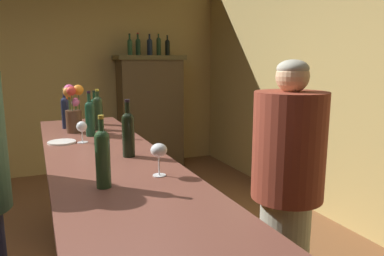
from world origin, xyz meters
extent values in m
cube|color=tan|center=(0.00, 3.01, 1.42)|extent=(5.32, 0.12, 2.83)
cube|color=tan|center=(2.66, 0.00, 1.42)|extent=(0.12, 6.02, 2.83)
cube|color=brown|center=(0.35, -0.17, 0.48)|extent=(0.58, 2.76, 0.96)
cube|color=brown|center=(0.35, -0.17, 0.98)|extent=(0.66, 2.88, 0.05)
cube|color=brown|center=(1.50, 2.68, 0.81)|extent=(0.87, 0.41, 1.63)
cube|color=brown|center=(1.50, 2.68, 1.60)|extent=(0.95, 0.47, 0.06)
cylinder|color=#1C233C|center=(0.22, 0.82, 1.12)|extent=(0.07, 0.07, 0.22)
sphere|color=#1C233C|center=(0.22, 0.82, 1.23)|extent=(0.07, 0.07, 0.07)
cylinder|color=#1C233C|center=(0.22, 0.82, 1.27)|extent=(0.03, 0.03, 0.09)
cylinder|color=gold|center=(0.22, 0.82, 1.33)|extent=(0.03, 0.03, 0.02)
cylinder|color=#12341E|center=(0.47, 0.93, 1.10)|extent=(0.07, 0.07, 0.19)
sphere|color=#12341E|center=(0.47, 0.93, 1.20)|extent=(0.07, 0.07, 0.07)
cylinder|color=#12341E|center=(0.47, 0.93, 1.24)|extent=(0.02, 0.02, 0.09)
cylinder|color=black|center=(0.47, 0.93, 1.29)|extent=(0.03, 0.03, 0.02)
cylinder|color=#20341C|center=(0.45, 0.66, 1.12)|extent=(0.07, 0.07, 0.23)
sphere|color=#20341C|center=(0.45, 0.66, 1.24)|extent=(0.07, 0.07, 0.07)
cylinder|color=#20341C|center=(0.45, 0.66, 1.28)|extent=(0.03, 0.03, 0.08)
cylinder|color=gold|center=(0.45, 0.66, 1.32)|extent=(0.03, 0.03, 0.02)
cylinder|color=black|center=(0.47, -0.25, 1.12)|extent=(0.07, 0.07, 0.22)
sphere|color=black|center=(0.47, -0.25, 1.23)|extent=(0.07, 0.07, 0.07)
cylinder|color=black|center=(0.47, -0.25, 1.27)|extent=(0.03, 0.03, 0.09)
cylinder|color=black|center=(0.47, -0.25, 1.33)|extent=(0.03, 0.03, 0.02)
cylinder|color=#163924|center=(0.35, 0.43, 1.12)|extent=(0.07, 0.07, 0.22)
sphere|color=#163924|center=(0.35, 0.43, 1.23)|extent=(0.07, 0.07, 0.07)
cylinder|color=#163924|center=(0.35, 0.43, 1.27)|extent=(0.02, 0.02, 0.09)
cylinder|color=black|center=(0.35, 0.43, 1.33)|extent=(0.03, 0.03, 0.02)
cylinder|color=#294B29|center=(0.25, -0.72, 1.12)|extent=(0.06, 0.06, 0.22)
sphere|color=#294B29|center=(0.25, -0.72, 1.23)|extent=(0.06, 0.06, 0.06)
cylinder|color=#294B29|center=(0.25, -0.72, 1.27)|extent=(0.02, 0.02, 0.08)
cylinder|color=gold|center=(0.25, -0.72, 1.32)|extent=(0.02, 0.02, 0.02)
cylinder|color=white|center=(0.27, 0.23, 1.01)|extent=(0.07, 0.07, 0.00)
cylinder|color=white|center=(0.27, 0.23, 1.04)|extent=(0.01, 0.01, 0.07)
ellipsoid|color=white|center=(0.27, 0.23, 1.12)|extent=(0.07, 0.07, 0.07)
cylinder|color=white|center=(0.52, -0.66, 1.01)|extent=(0.06, 0.06, 0.00)
cylinder|color=white|center=(0.52, -0.66, 1.05)|extent=(0.01, 0.01, 0.09)
ellipsoid|color=white|center=(0.52, -0.66, 1.13)|extent=(0.08, 0.08, 0.07)
cylinder|color=#533523|center=(0.26, 0.62, 1.09)|extent=(0.12, 0.12, 0.17)
cylinder|color=#38602D|center=(0.31, 0.63, 1.22)|extent=(0.01, 0.01, 0.22)
sphere|color=orange|center=(0.31, 0.63, 1.33)|extent=(0.08, 0.08, 0.08)
cylinder|color=#38602D|center=(0.28, 0.65, 1.17)|extent=(0.01, 0.01, 0.13)
sphere|color=#D35284|center=(0.28, 0.65, 1.24)|extent=(0.06, 0.06, 0.06)
cylinder|color=#38602D|center=(0.23, 0.67, 1.19)|extent=(0.01, 0.01, 0.16)
sphere|color=orange|center=(0.23, 0.67, 1.27)|extent=(0.04, 0.04, 0.04)
cylinder|color=#38602D|center=(0.24, 0.63, 1.22)|extent=(0.01, 0.01, 0.22)
sphere|color=#D3437E|center=(0.24, 0.63, 1.33)|extent=(0.08, 0.08, 0.08)
cylinder|color=#38602D|center=(0.23, 0.61, 1.21)|extent=(0.01, 0.01, 0.21)
sphere|color=orange|center=(0.23, 0.61, 1.32)|extent=(0.08, 0.08, 0.08)
cylinder|color=#38602D|center=(0.25, 0.58, 1.22)|extent=(0.01, 0.01, 0.22)
sphere|color=red|center=(0.25, 0.58, 1.33)|extent=(0.07, 0.07, 0.07)
cylinder|color=#38602D|center=(0.27, 0.60, 1.17)|extent=(0.01, 0.01, 0.13)
sphere|color=#CC588A|center=(0.27, 0.60, 1.24)|extent=(0.06, 0.06, 0.06)
cylinder|color=white|center=(0.14, 0.27, 1.01)|extent=(0.18, 0.18, 0.01)
cylinder|color=#274E2D|center=(1.23, 2.68, 1.72)|extent=(0.07, 0.07, 0.18)
sphere|color=#274E2D|center=(1.23, 2.68, 1.81)|extent=(0.07, 0.07, 0.07)
cylinder|color=#274E2D|center=(1.23, 2.68, 1.86)|extent=(0.03, 0.03, 0.09)
cylinder|color=black|center=(1.23, 2.68, 1.91)|extent=(0.03, 0.03, 0.02)
cylinder|color=#1D3821|center=(1.35, 2.68, 1.73)|extent=(0.07, 0.07, 0.19)
sphere|color=#1D3821|center=(1.35, 2.68, 1.82)|extent=(0.07, 0.07, 0.07)
cylinder|color=#1D3821|center=(1.35, 2.68, 1.87)|extent=(0.03, 0.03, 0.09)
cylinder|color=#B01E1D|center=(1.35, 2.68, 1.92)|extent=(0.03, 0.03, 0.02)
cylinder|color=#182334|center=(1.51, 2.68, 1.73)|extent=(0.07, 0.07, 0.19)
sphere|color=#182334|center=(1.51, 2.68, 1.82)|extent=(0.07, 0.07, 0.07)
cylinder|color=#182334|center=(1.51, 2.68, 1.86)|extent=(0.03, 0.03, 0.08)
cylinder|color=black|center=(1.51, 2.68, 1.91)|extent=(0.03, 0.03, 0.02)
cylinder|color=#1C351D|center=(1.65, 2.68, 1.74)|extent=(0.06, 0.06, 0.22)
sphere|color=#1C351D|center=(1.65, 2.68, 1.85)|extent=(0.06, 0.06, 0.06)
cylinder|color=#1C351D|center=(1.65, 2.68, 1.89)|extent=(0.02, 0.02, 0.08)
cylinder|color=gold|center=(1.65, 2.68, 1.94)|extent=(0.03, 0.03, 0.02)
cylinder|color=black|center=(1.78, 2.68, 1.72)|extent=(0.07, 0.07, 0.19)
sphere|color=black|center=(1.78, 2.68, 1.82)|extent=(0.07, 0.07, 0.07)
cylinder|color=black|center=(1.78, 2.68, 1.86)|extent=(0.02, 0.02, 0.08)
cylinder|color=black|center=(1.78, 2.68, 1.91)|extent=(0.02, 0.02, 0.02)
cylinder|color=brown|center=(1.22, -0.74, 1.10)|extent=(0.39, 0.39, 0.58)
sphere|color=#E1B385|center=(1.22, -0.74, 1.47)|extent=(0.17, 0.17, 0.17)
ellipsoid|color=#B2AE9B|center=(1.22, -0.74, 1.51)|extent=(0.17, 0.17, 0.10)
camera|label=1|loc=(0.00, -2.23, 1.55)|focal=33.38mm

